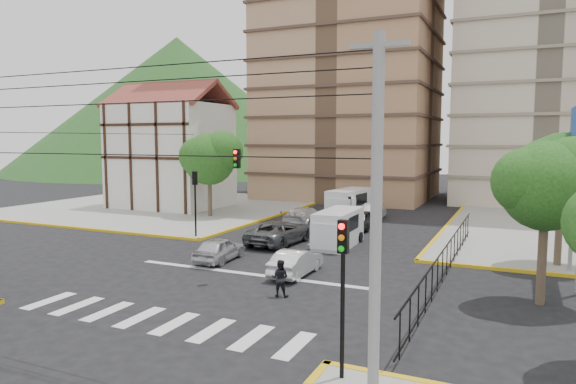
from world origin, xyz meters
The scene contains 23 objects.
ground centered at (0.00, 0.00, 0.00)m, with size 160.00×160.00×0.00m, color black.
sidewalk_nw centered at (-20.00, 20.00, 0.07)m, with size 26.00×26.00×0.15m, color gray.
crosswalk_stripes centered at (0.00, -6.00, 0.01)m, with size 12.00×2.40×0.01m, color silver.
stop_line centered at (0.00, 1.20, 0.01)m, with size 13.00×0.40×0.01m, color silver.
tudor_building centered at (-19.00, 20.00, 5.25)m, with size 10.80×8.05×12.23m.
distant_hill centered at (-55.00, 70.00, 14.00)m, with size 70.00×70.00×28.00m, color #27511B.
park_fence centered at (9.00, 4.50, 0.00)m, with size 0.10×22.50×1.66m, color black, non-canonical shape.
tree_park_a centered at (13.08, 2.01, 5.01)m, with size 4.41×3.60×6.83m.
tree_park_c centered at (14.09, 9.01, 5.34)m, with size 4.65×3.80×7.25m.
tree_tudor centered at (-11.90, 16.01, 5.22)m, with size 5.39×4.40×7.43m.
traffic_light_se centered at (7.80, -7.80, 3.11)m, with size 0.28×0.22×4.40m.
traffic_light_nw centered at (-7.80, 7.80, 3.11)m, with size 0.28×0.22×4.40m.
traffic_light_hanging centered at (0.00, -2.04, 5.90)m, with size 18.00×9.12×0.92m.
utility_pole_se centered at (9.00, -9.00, 4.77)m, with size 1.40×0.28×9.00m.
van_right_lane centered at (1.75, 9.32, 1.09)m, with size 2.11×5.04×2.25m.
van_left_lane centered at (-1.19, 20.77, 1.18)m, with size 2.77×5.61×2.42m.
car_silver_front_left centered at (-2.88, 2.92, 0.67)m, with size 1.57×3.91×1.33m, color silver.
car_white_front_right centered at (2.14, 2.00, 0.65)m, with size 1.38×3.95×1.30m, color silver.
car_grey_mid_left centered at (-1.86, 8.49, 0.76)m, with size 2.53×5.48×1.52m, color #55585C.
car_silver_rear_left centered at (-2.92, 15.35, 0.75)m, with size 2.10×5.17×1.50m, color #B6B6BB.
car_darkgrey_mid_right centered at (1.35, 15.92, 0.74)m, with size 1.75×4.35×1.48m, color black.
car_white_rear_right centered at (1.02, 21.03, 0.69)m, with size 1.47×4.21×1.39m, color silver.
pedestrian_crosswalk centered at (2.90, -1.45, 0.80)m, with size 0.78×0.60×1.60m, color black.
Camera 1 is at (12.07, -20.76, 6.72)m, focal length 32.00 mm.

